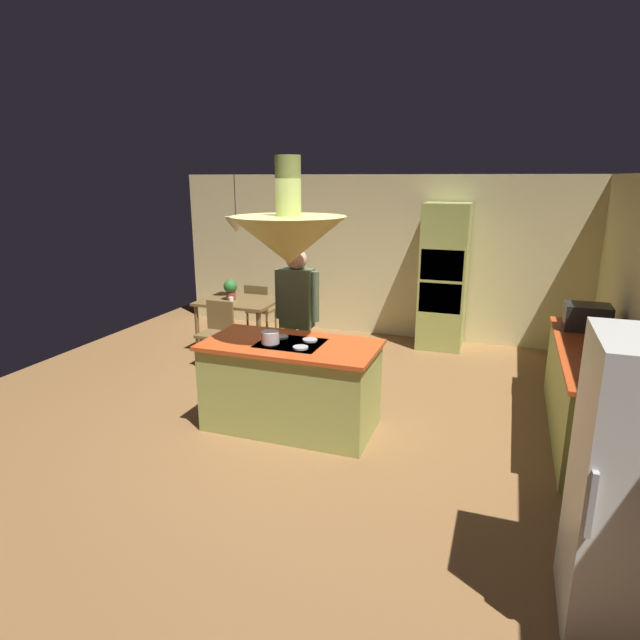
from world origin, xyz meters
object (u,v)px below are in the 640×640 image
object	(u,v)px
oven_tower	(443,277)
chair_by_back_wall	(259,307)
canister_flour	(605,362)
dining_table	(239,307)
microwave_on_counter	(587,317)
chair_facing_island	(217,328)
person_at_island	(297,314)
canister_tea	(599,350)
cooking_pot_on_cooktop	(270,337)
cup_on_table	(231,300)
potted_plant_on_table	(231,288)
kitchen_island	(291,385)
canister_sugar	(602,355)

from	to	relation	value
oven_tower	chair_by_back_wall	world-z (taller)	oven_tower
chair_by_back_wall	canister_flour	distance (m)	5.23
dining_table	microwave_on_counter	bearing A→B (deg)	-7.27
chair_facing_island	canister_flour	bearing A→B (deg)	-15.28
chair_by_back_wall	person_at_island	bearing A→B (deg)	126.02
canister_tea	oven_tower	bearing A→B (deg)	122.96
dining_table	cooking_pot_on_cooktop	bearing A→B (deg)	-55.37
oven_tower	dining_table	distance (m)	3.05
canister_tea	cooking_pot_on_cooktop	world-z (taller)	canister_tea
dining_table	cup_on_table	xyz separation A→B (m)	(-0.01, -0.22, 0.14)
chair_facing_island	microwave_on_counter	bearing A→B (deg)	1.01
potted_plant_on_table	canister_flour	bearing A→B (deg)	-21.96
oven_tower	dining_table	size ratio (longest dim) A/B	1.92
dining_table	canister_tea	bearing A→B (deg)	-18.74
person_at_island	canister_flour	size ratio (longest dim) A/B	11.56
oven_tower	cooking_pot_on_cooktop	world-z (taller)	oven_tower
chair_by_back_wall	potted_plant_on_table	xyz separation A→B (m)	(-0.12, -0.68, 0.42)
chair_facing_island	canister_flour	world-z (taller)	canister_flour
microwave_on_counter	dining_table	bearing A→B (deg)	172.73
chair_facing_island	microwave_on_counter	distance (m)	4.57
oven_tower	dining_table	xyz separation A→B (m)	(-2.80, -1.14, -0.42)
chair_by_back_wall	canister_tea	world-z (taller)	canister_tea
microwave_on_counter	potted_plant_on_table	bearing A→B (deg)	173.16
person_at_island	cup_on_table	bearing A→B (deg)	142.19
kitchen_island	canister_sugar	world-z (taller)	canister_sugar
chair_facing_island	cup_on_table	size ratio (longest dim) A/B	9.67
cup_on_table	potted_plant_on_table	bearing A→B (deg)	119.25
canister_tea	kitchen_island	bearing A→B (deg)	-168.85
chair_by_back_wall	canister_tea	xyz separation A→B (m)	(4.54, -2.20, 0.47)
chair_by_back_wall	potted_plant_on_table	bearing A→B (deg)	79.75
canister_flour	canister_tea	distance (m)	0.36
dining_table	chair_facing_island	xyz separation A→B (m)	(0.00, -0.66, -0.16)
canister_sugar	dining_table	bearing A→B (deg)	159.25
person_at_island	oven_tower	bearing A→B (deg)	62.40
cup_on_table	microwave_on_counter	xyz separation A→B (m)	(4.55, -0.36, 0.24)
kitchen_island	canister_tea	world-z (taller)	canister_tea
dining_table	chair_facing_island	bearing A→B (deg)	-90.00
person_at_island	canister_sugar	xyz separation A→B (m)	(3.06, -0.34, -0.03)
cup_on_table	microwave_on_counter	world-z (taller)	microwave_on_counter
potted_plant_on_table	canister_sugar	bearing A→B (deg)	-20.03
oven_tower	potted_plant_on_table	xyz separation A→B (m)	(-2.92, -1.16, -0.15)
kitchen_island	chair_facing_island	bearing A→B (deg)	139.73
canister_flour	cooking_pot_on_cooktop	bearing A→B (deg)	-173.73
chair_facing_island	potted_plant_on_table	size ratio (longest dim) A/B	2.90
oven_tower	potted_plant_on_table	bearing A→B (deg)	-158.30
canister_flour	canister_tea	size ratio (longest dim) A/B	1.05
dining_table	microwave_on_counter	size ratio (longest dim) A/B	2.43
chair_by_back_wall	canister_tea	bearing A→B (deg)	154.14
canister_sugar	chair_by_back_wall	bearing A→B (deg)	152.33
chair_facing_island	kitchen_island	bearing A→B (deg)	-40.27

